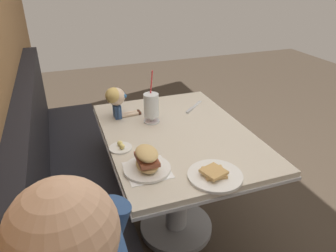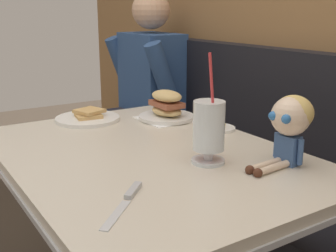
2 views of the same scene
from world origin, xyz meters
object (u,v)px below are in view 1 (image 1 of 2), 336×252
(toast_plate, at_px, (215,175))
(sandwich_plate, at_px, (147,162))
(butter_knife, at_px, (192,109))
(seated_doll, at_px, (116,98))
(butter_saucer, at_px, (121,147))
(milkshake_glass, at_px, (151,107))

(toast_plate, bearing_deg, sandwich_plate, 60.76)
(butter_knife, bearing_deg, sandwich_plate, 140.44)
(sandwich_plate, bearing_deg, toast_plate, -119.24)
(toast_plate, height_order, seated_doll, seated_doll)
(butter_knife, relative_size, seated_doll, 0.83)
(toast_plate, xyz_separation_m, sandwich_plate, (0.15, 0.27, 0.03))
(toast_plate, distance_m, butter_saucer, 0.52)
(sandwich_plate, bearing_deg, milkshake_glass, -19.26)
(milkshake_glass, bearing_deg, butter_saucer, 135.68)
(toast_plate, xyz_separation_m, milkshake_glass, (0.63, 0.10, 0.09))
(butter_saucer, bearing_deg, sandwich_plate, -161.70)
(butter_saucer, relative_size, seated_doll, 0.54)
(milkshake_glass, relative_size, sandwich_plate, 1.44)
(toast_plate, relative_size, seated_doll, 1.13)
(butter_saucer, bearing_deg, seated_doll, -9.17)
(milkshake_glass, bearing_deg, seated_doll, 54.40)
(toast_plate, relative_size, butter_knife, 1.36)
(toast_plate, height_order, butter_saucer, toast_plate)
(sandwich_plate, xyz_separation_m, butter_knife, (0.57, -0.47, -0.04))
(toast_plate, height_order, butter_knife, toast_plate)
(butter_knife, bearing_deg, butter_saucer, 121.82)
(sandwich_plate, bearing_deg, butter_knife, -39.56)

